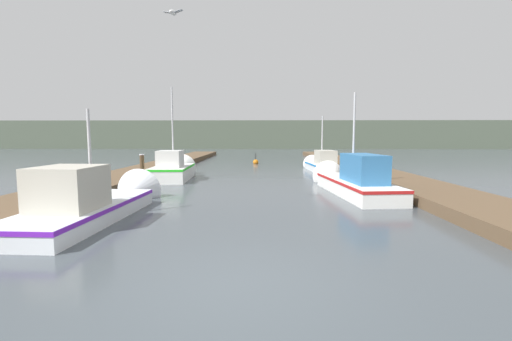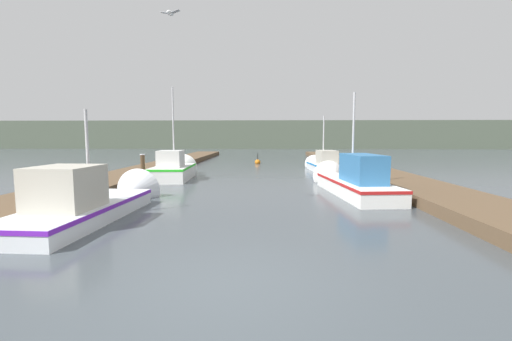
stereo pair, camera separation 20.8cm
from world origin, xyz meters
TOP-DOWN VIEW (x-y plane):
  - ground_plane at (0.00, 0.00)m, footprint 200.00×200.00m
  - dock_left at (-6.43, 16.00)m, footprint 2.55×40.00m
  - dock_right at (6.43, 16.00)m, footprint 2.55×40.00m
  - distant_shore_ridge at (0.00, 61.58)m, footprint 120.00×16.00m
  - fishing_boat_0 at (-4.17, 4.51)m, footprint 1.91×6.09m
  - fishing_boat_1 at (3.83, 8.64)m, footprint 2.16×6.39m
  - fishing_boat_2 at (-4.20, 12.83)m, footprint 1.91×4.66m
  - fishing_boat_3 at (4.07, 16.85)m, footprint 1.74×5.25m
  - mooring_piling_0 at (-5.31, 11.20)m, footprint 0.23×0.23m
  - mooring_piling_1 at (5.03, 12.55)m, footprint 0.36×0.36m
  - channel_buoy at (-0.17, 22.39)m, footprint 0.44×0.44m
  - seagull_lead at (-2.03, 4.69)m, footprint 0.56×0.31m

SIDE VIEW (x-z plane):
  - ground_plane at x=0.00m, z-range 0.00..0.00m
  - channel_buoy at x=-0.17m, z-range -0.34..0.60m
  - dock_left at x=-6.43m, z-range 0.00..0.36m
  - dock_right at x=6.43m, z-range 0.00..0.36m
  - fishing_boat_0 at x=-4.17m, z-range -1.33..2.14m
  - fishing_boat_3 at x=4.07m, z-range -1.50..2.32m
  - fishing_boat_1 at x=3.83m, z-range -1.68..2.62m
  - fishing_boat_2 at x=-4.20m, z-range -2.07..3.03m
  - mooring_piling_1 at x=5.03m, z-range 0.01..1.00m
  - mooring_piling_0 at x=-5.31m, z-range 0.01..1.35m
  - distant_shore_ridge at x=0.00m, z-range 0.00..4.86m
  - seagull_lead at x=-2.03m, z-range 5.41..5.53m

